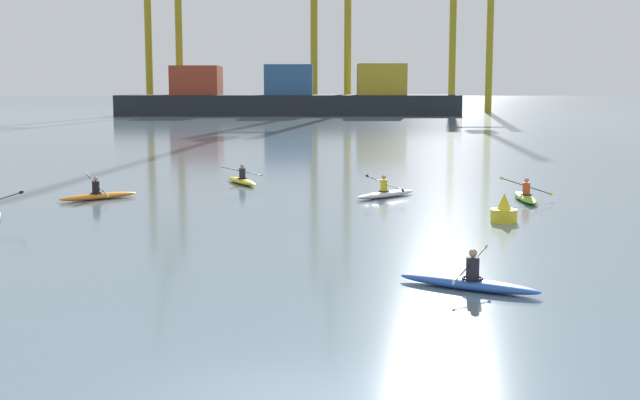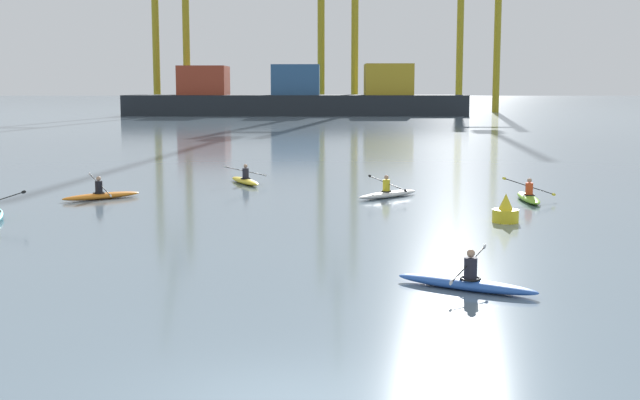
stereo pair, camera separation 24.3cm
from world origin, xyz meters
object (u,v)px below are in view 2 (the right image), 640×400
(gantry_crane_east_mid, at_px, (480,7))
(kayak_lime, at_px, (528,197))
(gantry_crane_west, at_px, (170,8))
(kayak_white, at_px, (388,193))
(container_barge, at_px, (297,98))
(kayak_blue, at_px, (467,282))
(channel_buoy, at_px, (506,212))
(kayak_orange, at_px, (101,195))
(kayak_yellow, at_px, (245,180))

(gantry_crane_east_mid, relative_size, kayak_lime, 10.47)
(gantry_crane_west, xyz_separation_m, kayak_white, (29.45, -109.47, -17.62))
(container_barge, xyz_separation_m, kayak_white, (7.60, -100.04, -2.65))
(gantry_crane_east_mid, bearing_deg, kayak_blue, -100.14)
(gantry_crane_west, bearing_deg, channel_buoy, -74.09)
(container_barge, distance_m, kayak_white, 100.36)
(gantry_crane_east_mid, distance_m, kayak_white, 118.12)
(channel_buoy, xyz_separation_m, kayak_blue, (-2.90, -9.57, -0.19))
(kayak_white, height_order, kayak_orange, kayak_orange)
(kayak_blue, bearing_deg, kayak_lime, 71.60)
(gantry_crane_east_mid, xyz_separation_m, kayak_white, (-23.96, -114.23, -18.12))
(kayak_orange, relative_size, kayak_lime, 0.88)
(kayak_blue, height_order, kayak_white, same)
(container_barge, height_order, kayak_yellow, container_barge)
(kayak_yellow, height_order, kayak_orange, kayak_orange)
(kayak_yellow, xyz_separation_m, kayak_orange, (-5.41, -5.52, 0.00))
(container_barge, height_order, gantry_crane_west, gantry_crane_west)
(container_barge, height_order, kayak_white, container_barge)
(kayak_yellow, relative_size, kayak_lime, 0.98)
(kayak_orange, height_order, kayak_lime, kayak_orange)
(container_barge, bearing_deg, kayak_blue, -85.91)
(kayak_white, xyz_separation_m, kayak_lime, (5.63, -1.07, 0.00))
(kayak_white, bearing_deg, gantry_crane_east_mid, 78.16)
(container_barge, height_order, kayak_lime, container_barge)
(kayak_blue, xyz_separation_m, kayak_orange, (-12.57, 15.36, 0.00))
(kayak_yellow, distance_m, kayak_orange, 7.73)
(container_barge, xyz_separation_m, kayak_lime, (13.24, -101.11, -2.65))
(channel_buoy, bearing_deg, gantry_crane_west, 105.91)
(gantry_crane_west, xyz_separation_m, gantry_crane_east_mid, (53.41, 4.77, 0.51))
(gantry_crane_west, distance_m, gantry_crane_east_mid, 53.62)
(container_barge, relative_size, gantry_crane_east_mid, 1.50)
(kayak_blue, height_order, kayak_yellow, same)
(gantry_crane_west, bearing_deg, kayak_blue, -76.49)
(gantry_crane_west, relative_size, kayak_blue, 11.71)
(gantry_crane_west, height_order, channel_buoy, gantry_crane_west)
(gantry_crane_west, bearing_deg, kayak_yellow, -77.61)
(gantry_crane_east_mid, xyz_separation_m, kayak_blue, (-23.27, -130.20, -18.12))
(kayak_white, relative_size, kayak_lime, 0.85)
(container_barge, relative_size, kayak_yellow, 16.12)
(kayak_orange, distance_m, kayak_lime, 17.53)
(channel_buoy, distance_m, kayak_yellow, 15.14)
(kayak_yellow, distance_m, kayak_white, 8.13)
(kayak_blue, bearing_deg, channel_buoy, 73.14)
(kayak_blue, relative_size, kayak_lime, 0.95)
(container_barge, xyz_separation_m, kayak_blue, (8.29, -116.00, -2.65))
(gantry_crane_west, distance_m, kayak_blue, 130.20)
(gantry_crane_east_mid, bearing_deg, kayak_orange, -107.34)
(gantry_crane_west, xyz_separation_m, channel_buoy, (33.03, -115.87, -17.43))
(gantry_crane_west, relative_size, kayak_lime, 11.07)
(gantry_crane_east_mid, relative_size, kayak_white, 12.27)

